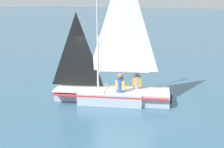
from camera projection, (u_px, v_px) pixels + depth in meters
name	position (u px, v px, depth m)	size (l,w,h in m)	color
ground_plane	(112.00, 100.00, 12.19)	(260.00, 260.00, 0.00)	#38607A
sailboat_main	(113.00, 84.00, 12.03)	(4.60, 3.16, 5.51)	#B2BCCC
sailor_helm	(120.00, 88.00, 11.69)	(0.41, 0.39, 1.16)	black
sailor_crew	(137.00, 84.00, 12.16)	(0.41, 0.39, 1.16)	black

